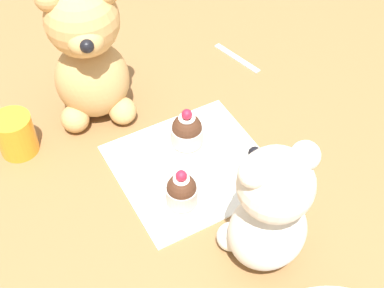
% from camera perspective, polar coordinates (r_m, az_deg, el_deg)
% --- Properties ---
extents(ground_plane, '(4.00, 4.00, 0.00)m').
position_cam_1_polar(ground_plane, '(0.88, -0.00, -2.46)').
color(ground_plane, olive).
extents(knitted_placemat, '(0.24, 0.23, 0.01)m').
position_cam_1_polar(knitted_placemat, '(0.88, -0.00, -2.34)').
color(knitted_placemat, silver).
rests_on(knitted_placemat, ground_plane).
extents(teddy_bear_cream, '(0.12, 0.12, 0.22)m').
position_cam_1_polar(teddy_bear_cream, '(0.71, 8.27, -7.08)').
color(teddy_bear_cream, silver).
rests_on(teddy_bear_cream, ground_plane).
extents(teddy_bear_tan, '(0.15, 0.15, 0.26)m').
position_cam_1_polar(teddy_bear_tan, '(0.91, -11.01, 9.30)').
color(teddy_bear_tan, tan).
rests_on(teddy_bear_tan, ground_plane).
extents(cupcake_near_cream_bear, '(0.05, 0.05, 0.07)m').
position_cam_1_polar(cupcake_near_cream_bear, '(0.81, -1.12, -4.97)').
color(cupcake_near_cream_bear, '#B2ADA3').
rests_on(cupcake_near_cream_bear, knitted_placemat).
extents(cupcake_near_tan_bear, '(0.05, 0.05, 0.07)m').
position_cam_1_polar(cupcake_near_tan_bear, '(0.89, -0.54, 1.46)').
color(cupcake_near_tan_bear, '#B2ADA3').
rests_on(cupcake_near_tan_bear, knitted_placemat).
extents(juice_glass, '(0.06, 0.06, 0.07)m').
position_cam_1_polar(juice_glass, '(0.93, -18.30, 0.96)').
color(juice_glass, orange).
rests_on(juice_glass, ground_plane).
extents(teaspoon, '(0.04, 0.12, 0.01)m').
position_cam_1_polar(teaspoon, '(1.09, 4.82, 9.17)').
color(teaspoon, silver).
rests_on(teaspoon, ground_plane).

